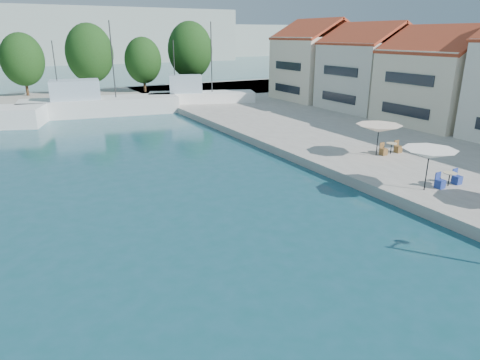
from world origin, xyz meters
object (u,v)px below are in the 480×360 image
trawler_03 (97,105)px  umbrella_cream (379,128)px  umbrella_white (429,154)px  trawler_04 (199,98)px

trawler_03 → umbrella_cream: 31.42m
umbrella_white → trawler_04: bearing=86.7°
umbrella_white → umbrella_cream: (2.76, 6.14, -0.10)m
trawler_04 → umbrella_white: (-1.95, -34.25, 1.51)m
trawler_03 → umbrella_cream: trawler_03 is taller
trawler_04 → trawler_03: bearing=-162.3°
trawler_03 → trawler_04: same height
trawler_04 → umbrella_white: trawler_04 is taller
trawler_03 → trawler_04: bearing=5.8°
trawler_03 → umbrella_cream: (12.76, -28.68, 1.41)m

